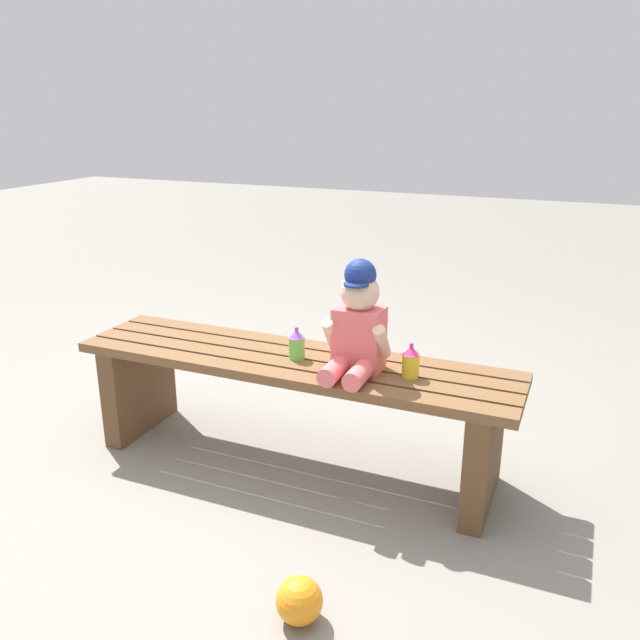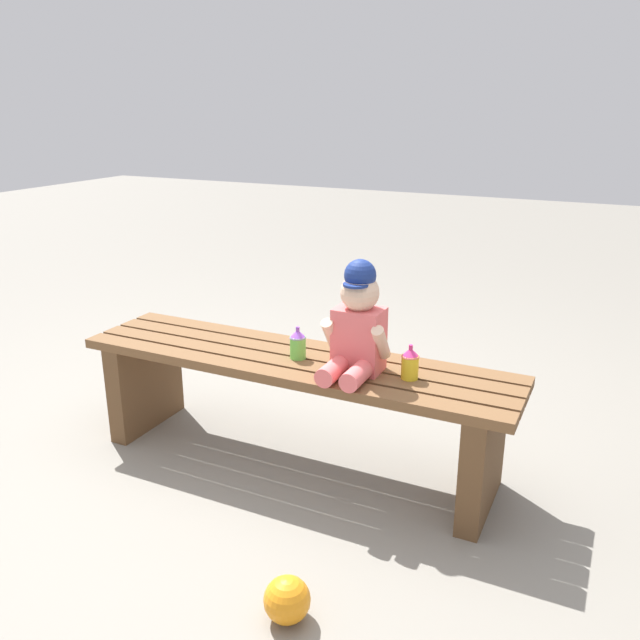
{
  "view_description": "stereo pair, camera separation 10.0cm",
  "coord_description": "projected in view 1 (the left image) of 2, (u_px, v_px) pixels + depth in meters",
  "views": [
    {
      "loc": [
        0.99,
        -2.06,
        1.36
      ],
      "look_at": [
        0.13,
        -0.05,
        0.63
      ],
      "focal_mm": 36.73,
      "sensor_mm": 36.0,
      "label": 1
    },
    {
      "loc": [
        1.08,
        -2.02,
        1.36
      ],
      "look_at": [
        0.13,
        -0.05,
        0.63
      ],
      "focal_mm": 36.73,
      "sensor_mm": 36.0,
      "label": 2
    }
  ],
  "objects": [
    {
      "name": "sippy_cup_right",
      "position": [
        411.0,
        361.0,
        2.26
      ],
      "size": [
        0.06,
        0.06,
        0.12
      ],
      "color": "yellow",
      "rests_on": "park_bench"
    },
    {
      "name": "park_bench",
      "position": [
        293.0,
        391.0,
        2.5
      ],
      "size": [
        1.7,
        0.4,
        0.45
      ],
      "color": "brown",
      "rests_on": "ground_plane"
    },
    {
      "name": "ground_plane",
      "position": [
        294.0,
        462.0,
        2.6
      ],
      "size": [
        16.0,
        16.0,
        0.0
      ],
      "primitive_type": "plane",
      "color": "gray"
    },
    {
      "name": "child_figure",
      "position": [
        358.0,
        324.0,
        2.28
      ],
      "size": [
        0.23,
        0.27,
        0.4
      ],
      "color": "#E56666",
      "rests_on": "park_bench"
    },
    {
      "name": "sippy_cup_left",
      "position": [
        297.0,
        344.0,
        2.43
      ],
      "size": [
        0.06,
        0.06,
        0.12
      ],
      "color": "#66CC4C",
      "rests_on": "park_bench"
    },
    {
      "name": "toy_ball",
      "position": [
        299.0,
        601.0,
        1.78
      ],
      "size": [
        0.13,
        0.13,
        0.13
      ],
      "primitive_type": "sphere",
      "color": "orange",
      "rests_on": "ground_plane"
    }
  ]
}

